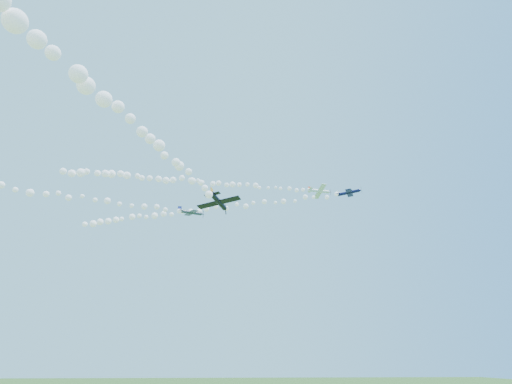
{
  "coord_description": "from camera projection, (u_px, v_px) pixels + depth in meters",
  "views": [
    {
      "loc": [
        -4.02,
        -103.26,
        8.62
      ],
      "look_at": [
        2.89,
        -6.57,
        46.6
      ],
      "focal_mm": 30.0,
      "sensor_mm": 36.0,
      "label": 1
    }
  ],
  "objects": [
    {
      "name": "plane_black",
      "position": [
        219.0,
        202.0,
        81.96
      ],
      "size": [
        8.47,
        7.97,
        3.04
      ],
      "rotation": [
        -0.14,
        0.08,
        1.21
      ],
      "color": "black"
    },
    {
      "name": "plane_grey",
      "position": [
        191.0,
        212.0,
        105.37
      ],
      "size": [
        6.73,
        7.12,
        2.06
      ],
      "rotation": [
        0.11,
        -0.0,
        0.38
      ],
      "color": "#343E4D"
    },
    {
      "name": "smoke_trail_navy",
      "position": [
        199.0,
        210.0,
        116.71
      ],
      "size": [
        71.7,
        30.91,
        2.55
      ],
      "primitive_type": null,
      "color": "white"
    },
    {
      "name": "smoke_trail_black",
      "position": [
        104.0,
        98.0,
        49.04
      ],
      "size": [
        25.89,
        64.53,
        3.23
      ],
      "primitive_type": null,
      "color": "white"
    },
    {
      "name": "plane_white",
      "position": [
        320.0,
        191.0,
        119.55
      ],
      "size": [
        6.86,
        7.06,
        2.27
      ],
      "rotation": [
        -0.25,
        0.02,
        0.15
      ],
      "color": "white"
    },
    {
      "name": "smoke_trail_grey",
      "position": [
        15.0,
        189.0,
        89.6
      ],
      "size": [
        67.69,
        28.61,
        3.11
      ],
      "primitive_type": null,
      "color": "white"
    },
    {
      "name": "plane_navy",
      "position": [
        349.0,
        192.0,
        104.93
      ],
      "size": [
        6.25,
        6.64,
        1.81
      ],
      "rotation": [
        0.08,
        -0.1,
        -0.39
      ],
      "color": "#0D0E3B"
    },
    {
      "name": "smoke_trail_white",
      "position": [
        193.0,
        181.0,
        112.09
      ],
      "size": [
        65.79,
        12.34,
        2.91
      ],
      "primitive_type": null,
      "color": "white"
    }
  ]
}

